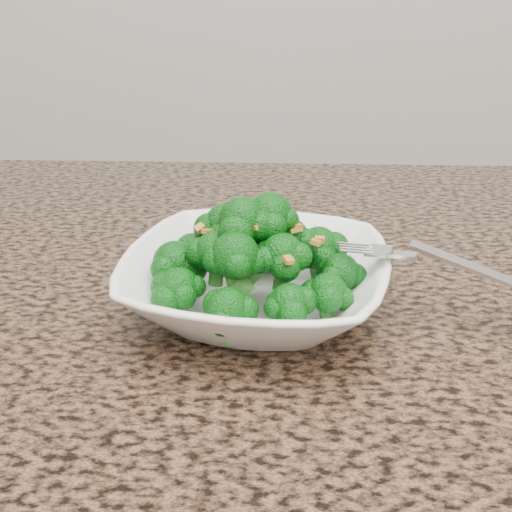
# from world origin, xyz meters

# --- Properties ---
(granite_counter) EXTENTS (1.64, 1.04, 0.03)m
(granite_counter) POSITION_xyz_m (0.00, 0.30, 0.89)
(granite_counter) COLOR brown
(granite_counter) RESTS_ON cabinet
(bowl) EXTENTS (0.24, 0.24, 0.05)m
(bowl) POSITION_xyz_m (-0.07, 0.38, 0.93)
(bowl) COLOR white
(bowl) RESTS_ON granite_counter
(broccoli_pile) EXTENTS (0.19, 0.19, 0.06)m
(broccoli_pile) POSITION_xyz_m (-0.07, 0.38, 0.98)
(broccoli_pile) COLOR #0A5A0E
(broccoli_pile) RESTS_ON bowl
(garlic_topping) EXTENTS (0.11, 0.11, 0.01)m
(garlic_topping) POSITION_xyz_m (-0.07, 0.38, 1.02)
(garlic_topping) COLOR #B47E2C
(garlic_topping) RESTS_ON broccoli_pile
(fork) EXTENTS (0.17, 0.10, 0.01)m
(fork) POSITION_xyz_m (0.05, 0.37, 0.96)
(fork) COLOR silver
(fork) RESTS_ON bowl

